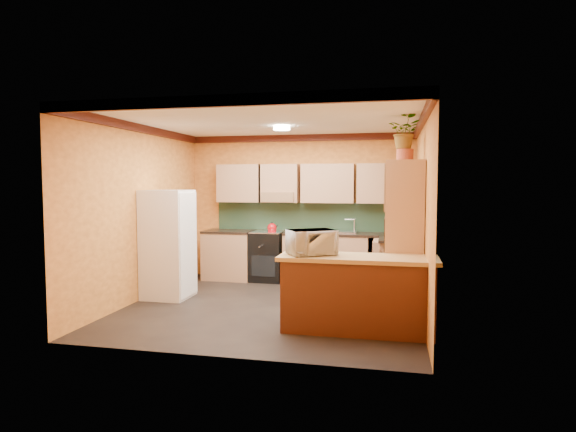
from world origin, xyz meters
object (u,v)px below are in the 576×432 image
object	(u,v)px
stove	(267,256)
breakfast_bar	(357,296)
fridge	(168,244)
microwave	(311,242)
base_cabinets_back	(301,258)
pantry	(404,240)

from	to	relation	value
stove	breakfast_bar	distance (m)	3.30
fridge	microwave	xyz separation A→B (m)	(2.48, -1.14, 0.23)
breakfast_bar	microwave	distance (m)	0.86
breakfast_bar	stove	bearing A→B (deg)	124.05
base_cabinets_back	fridge	world-z (taller)	fridge
base_cabinets_back	pantry	bearing A→B (deg)	-47.99
stove	microwave	size ratio (longest dim) A/B	1.64
base_cabinets_back	microwave	bearing A→B (deg)	-76.51
fridge	stove	bearing A→B (deg)	53.16
base_cabinets_back	stove	world-z (taller)	stove
fridge	breakfast_bar	world-z (taller)	fridge
microwave	fridge	bearing A→B (deg)	123.00
stove	fridge	world-z (taller)	fridge
stove	pantry	size ratio (longest dim) A/B	0.43
stove	microwave	distance (m)	3.08
breakfast_bar	microwave	world-z (taller)	microwave
base_cabinets_back	microwave	distance (m)	2.89
stove	fridge	distance (m)	2.04
base_cabinets_back	pantry	world-z (taller)	pantry
fridge	breakfast_bar	bearing A→B (deg)	-20.44
base_cabinets_back	microwave	xyz separation A→B (m)	(0.66, -2.73, 0.64)
stove	breakfast_bar	size ratio (longest dim) A/B	0.51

